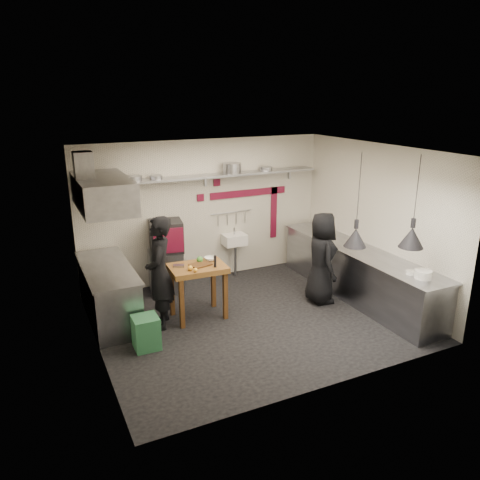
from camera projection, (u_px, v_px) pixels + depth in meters
name	position (u px, v px, depth m)	size (l,w,h in m)	color
floor	(253.00, 319.00, 7.87)	(5.00, 5.00, 0.00)	black
ceiling	(254.00, 151.00, 7.02)	(5.00, 5.00, 0.00)	beige
wall_back	(205.00, 211.00, 9.25)	(5.00, 0.04, 2.80)	beige
wall_front	(333.00, 287.00, 5.64)	(5.00, 0.04, 2.80)	beige
wall_left	(92.00, 263.00, 6.42)	(0.04, 4.20, 2.80)	beige
wall_right	(376.00, 222.00, 8.47)	(0.04, 4.20, 2.80)	beige
red_band_horiz	(249.00, 193.00, 9.54)	(1.70, 0.02, 0.14)	maroon
red_band_vert	(274.00, 213.00, 9.93)	(0.14, 0.02, 1.10)	maroon
red_tile_a	(217.00, 183.00, 9.17)	(0.14, 0.02, 0.14)	maroon
red_tile_b	(200.00, 198.00, 9.11)	(0.14, 0.02, 0.14)	maroon
back_shelf	(208.00, 176.00, 8.88)	(4.60, 0.34, 0.04)	gray
shelf_bracket_left	(105.00, 188.00, 8.26)	(0.04, 0.06, 0.24)	gray
shelf_bracket_mid	(205.00, 180.00, 9.04)	(0.04, 0.06, 0.24)	gray
shelf_bracket_right	(289.00, 173.00, 9.82)	(0.04, 0.06, 0.24)	gray
pan_far_left	(134.00, 178.00, 8.28)	(0.29, 0.29, 0.09)	gray
pan_mid_left	(156.00, 177.00, 8.45)	(0.24, 0.24, 0.07)	gray
stock_pot	(232.00, 168.00, 9.05)	(0.36, 0.36, 0.20)	gray
pan_right	(266.00, 169.00, 9.38)	(0.26, 0.26, 0.08)	gray
oven_stand	(166.00, 271.00, 8.86)	(0.62, 0.56, 0.80)	gray
combi_oven	(166.00, 236.00, 8.69)	(0.59, 0.55, 0.58)	black
oven_door	(169.00, 241.00, 8.41)	(0.54, 0.03, 0.46)	maroon
oven_glass	(171.00, 240.00, 8.44)	(0.38, 0.02, 0.34)	black
hand_sink	(234.00, 240.00, 9.51)	(0.46, 0.34, 0.22)	silver
sink_tap	(234.00, 231.00, 9.46)	(0.03, 0.03, 0.14)	gray
sink_drain	(235.00, 260.00, 9.61)	(0.06, 0.06, 0.66)	gray
utensil_rail	(231.00, 212.00, 9.47)	(0.02, 0.02, 0.90)	gray
counter_right	(357.00, 274.00, 8.62)	(0.70, 3.80, 0.90)	gray
counter_right_top	(359.00, 250.00, 8.48)	(0.76, 3.90, 0.03)	gray
plate_stack	(423.00, 274.00, 7.12)	(0.26, 0.26, 0.13)	silver
small_bowl_right	(412.00, 273.00, 7.30)	(0.18, 0.18, 0.05)	silver
counter_left	(109.00, 294.00, 7.75)	(0.70, 1.90, 0.90)	gray
counter_left_top	(107.00, 268.00, 7.61)	(0.76, 2.00, 0.03)	gray
extractor_hood	(103.00, 193.00, 7.26)	(0.78, 1.60, 0.50)	gray
hood_duct	(84.00, 168.00, 7.03)	(0.28, 0.28, 0.50)	gray
green_bin	(146.00, 332.00, 6.91)	(0.37, 0.37, 0.50)	#27623C
prep_table	(198.00, 292.00, 7.82)	(0.92, 0.64, 0.92)	brown
cutting_board	(201.00, 265.00, 7.70)	(0.33, 0.24, 0.03)	#513015
pepper_mill	(215.00, 261.00, 7.59)	(0.04, 0.04, 0.20)	black
lemon_a	(190.00, 268.00, 7.47)	(0.08, 0.08, 0.08)	#F6AE31
lemon_b	(195.00, 270.00, 7.40)	(0.07, 0.07, 0.07)	#F6AE31
veg_ball	(200.00, 260.00, 7.82)	(0.11, 0.11, 0.11)	#418932
steel_tray	(179.00, 266.00, 7.64)	(0.18, 0.12, 0.03)	gray
bowl	(210.00, 259.00, 7.91)	(0.19, 0.19, 0.06)	silver
heat_lamp_near	(358.00, 201.00, 7.14)	(0.35, 0.35, 1.48)	black
heat_lamp_far	(416.00, 202.00, 6.86)	(0.37, 0.37, 1.40)	black
chef_left	(160.00, 273.00, 7.39)	(0.67, 0.44, 1.84)	black
chef_right	(321.00, 258.00, 8.32)	(0.81, 0.53, 1.66)	black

